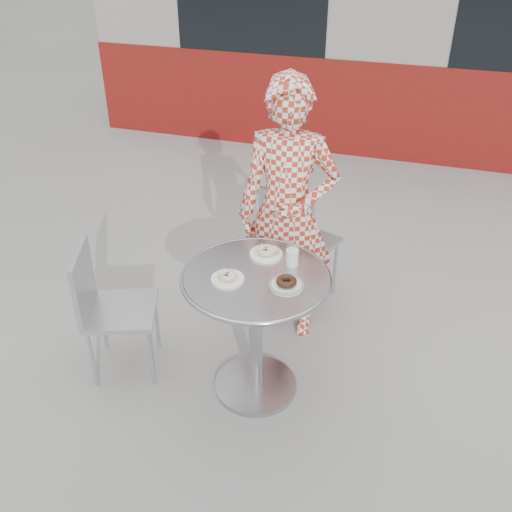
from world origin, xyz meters
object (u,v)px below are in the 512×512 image
(plate_near, at_px, (228,277))
(milk_cup, at_px, (292,257))
(bistro_table, at_px, (256,306))
(chair_far, at_px, (299,265))
(seated_person, at_px, (287,214))
(plate_checker, at_px, (286,284))
(chair_left, at_px, (123,333))
(plate_far, at_px, (267,252))

(plate_near, relative_size, milk_cup, 1.52)
(bistro_table, height_order, chair_far, chair_far)
(bistro_table, relative_size, seated_person, 0.48)
(plate_checker, bearing_deg, chair_left, -179.11)
(plate_far, bearing_deg, plate_checker, -54.77)
(chair_left, xyz_separation_m, seated_person, (0.79, 0.68, 0.56))
(chair_far, distance_m, seated_person, 0.63)
(seated_person, xyz_separation_m, plate_checker, (0.17, -0.66, -0.02))
(bistro_table, xyz_separation_m, milk_cup, (0.15, 0.15, 0.24))
(chair_far, height_order, milk_cup, milk_cup)
(plate_checker, height_order, milk_cup, milk_cup)
(seated_person, bearing_deg, plate_checker, -79.66)
(plate_far, xyz_separation_m, milk_cup, (0.15, -0.06, 0.03))
(bistro_table, xyz_separation_m, plate_far, (-0.00, 0.20, 0.21))
(plate_far, relative_size, plate_near, 1.06)
(milk_cup, bearing_deg, plate_checker, -83.57)
(chair_far, relative_size, milk_cup, 7.84)
(chair_far, xyz_separation_m, milk_cup, (0.13, -0.79, 0.56))
(plate_near, bearing_deg, milk_cup, 39.81)
(milk_cup, bearing_deg, plate_far, 160.09)
(chair_left, bearing_deg, chair_far, -59.63)
(bistro_table, height_order, milk_cup, milk_cup)
(bistro_table, relative_size, plate_far, 4.41)
(seated_person, xyz_separation_m, milk_cup, (0.15, -0.47, 0.02))
(chair_left, relative_size, plate_near, 4.85)
(bistro_table, bearing_deg, seated_person, 90.18)
(seated_person, xyz_separation_m, plate_near, (-0.12, -0.70, -0.02))
(seated_person, bearing_deg, bistro_table, -94.07)
(chair_left, distance_m, plate_far, 1.00)
(chair_left, relative_size, milk_cup, 7.39)
(chair_left, relative_size, plate_checker, 4.51)
(bistro_table, height_order, plate_far, plate_far)
(bistro_table, distance_m, seated_person, 0.66)
(bistro_table, relative_size, plate_checker, 4.36)
(bistro_table, distance_m, milk_cup, 0.32)
(chair_far, relative_size, plate_checker, 4.78)
(seated_person, bearing_deg, plate_near, -104.06)
(bistro_table, bearing_deg, chair_left, -175.81)
(plate_far, relative_size, milk_cup, 1.62)
(seated_person, bearing_deg, plate_far, -94.55)
(chair_far, height_order, plate_near, chair_far)
(plate_far, bearing_deg, seated_person, 89.70)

